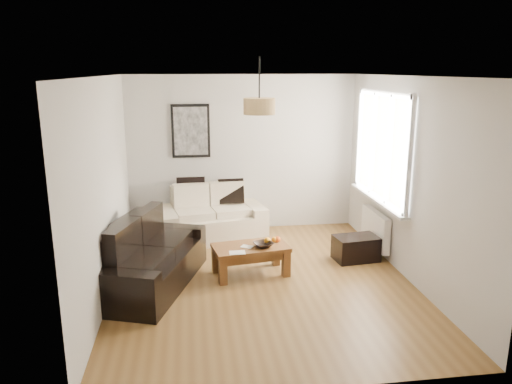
{
  "coord_description": "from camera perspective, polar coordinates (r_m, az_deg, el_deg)",
  "views": [
    {
      "loc": [
        -0.89,
        -5.82,
        2.68
      ],
      "look_at": [
        0.0,
        0.6,
        1.05
      ],
      "focal_mm": 34.39,
      "sensor_mm": 36.0,
      "label": 1
    }
  ],
  "objects": [
    {
      "name": "pendant_shade",
      "position": [
        6.2,
        0.38,
        9.95
      ],
      "size": [
        0.4,
        0.4,
        0.2
      ],
      "primitive_type": "cylinder",
      "color": "tan",
      "rests_on": "ceiling"
    },
    {
      "name": "loveseat_cream",
      "position": [
        7.94,
        -5.2,
        -2.54
      ],
      "size": [
        1.8,
        1.19,
        0.83
      ],
      "primitive_type": null,
      "rotation": [
        0.0,
        0.0,
        0.18
      ],
      "color": "#B9AE95",
      "rests_on": "floor"
    },
    {
      "name": "sofa_leather",
      "position": [
        6.36,
        -12.33,
        -7.16
      ],
      "size": [
        1.48,
        2.09,
        0.82
      ],
      "primitive_type": null,
      "rotation": [
        0.0,
        0.0,
        1.24
      ],
      "color": "black",
      "rests_on": "floor"
    },
    {
      "name": "orange_b",
      "position": [
        6.67,
        2.51,
        -5.5
      ],
      "size": [
        0.09,
        0.09,
        0.08
      ],
      "primitive_type": "sphere",
      "rotation": [
        0.0,
        0.0,
        -0.11
      ],
      "color": "#E65513",
      "rests_on": "fruit_bowl"
    },
    {
      "name": "wall_left",
      "position": [
        6.07,
        -17.25,
        0.32
      ],
      "size": [
        0.04,
        4.5,
        2.6
      ],
      "primitive_type": null,
      "color": "silver",
      "rests_on": "floor"
    },
    {
      "name": "cushion_right",
      "position": [
        8.07,
        -2.92,
        0.1
      ],
      "size": [
        0.42,
        0.15,
        0.41
      ],
      "primitive_type": "cube",
      "rotation": [
        0.0,
        0.0,
        0.05
      ],
      "color": "black",
      "rests_on": "loveseat_cream"
    },
    {
      "name": "orange_a",
      "position": [
        6.66,
        2.12,
        -5.54
      ],
      "size": [
        0.08,
        0.08,
        0.08
      ],
      "primitive_type": "sphere",
      "rotation": [
        0.0,
        0.0,
        0.09
      ],
      "color": "orange",
      "rests_on": "fruit_bowl"
    },
    {
      "name": "ceiling",
      "position": [
        5.89,
        0.82,
        13.33
      ],
      "size": [
        3.8,
        4.5,
        0.0
      ],
      "primitive_type": null,
      "color": "white",
      "rests_on": "floor"
    },
    {
      "name": "coffee_table",
      "position": [
        6.61,
        -0.63,
        -7.91
      ],
      "size": [
        1.06,
        0.69,
        0.4
      ],
      "primitive_type": null,
      "rotation": [
        0.0,
        0.0,
        0.16
      ],
      "color": "brown",
      "rests_on": "floor"
    },
    {
      "name": "fruit_bowl",
      "position": [
        6.49,
        0.86,
        -6.13
      ],
      "size": [
        0.32,
        0.32,
        0.06
      ],
      "primitive_type": "imported",
      "rotation": [
        0.0,
        0.0,
        0.35
      ],
      "color": "black",
      "rests_on": "coffee_table"
    },
    {
      "name": "cushion_left",
      "position": [
        8.04,
        -7.57,
        0.11
      ],
      "size": [
        0.46,
        0.14,
        0.46
      ],
      "primitive_type": "cube",
      "rotation": [
        0.0,
        0.0,
        0.01
      ],
      "color": "black",
      "rests_on": "loveseat_cream"
    },
    {
      "name": "radiator",
      "position": [
        7.52,
        13.7,
        -4.13
      ],
      "size": [
        0.1,
        0.9,
        0.52
      ],
      "primitive_type": "cube",
      "color": "white",
      "rests_on": "wall_right"
    },
    {
      "name": "ottoman",
      "position": [
        7.24,
        11.56,
        -6.42
      ],
      "size": [
        0.66,
        0.47,
        0.35
      ],
      "primitive_type": "cube",
      "rotation": [
        0.0,
        0.0,
        0.12
      ],
      "color": "black",
      "rests_on": "floor"
    },
    {
      "name": "wall_front",
      "position": [
        3.93,
        5.72,
        -6.52
      ],
      "size": [
        3.8,
        0.04,
        2.6
      ],
      "primitive_type": null,
      "color": "silver",
      "rests_on": "floor"
    },
    {
      "name": "orange_c",
      "position": [
        6.61,
        1.33,
        -5.69
      ],
      "size": [
        0.11,
        0.11,
        0.09
      ],
      "primitive_type": "sphere",
      "rotation": [
        0.0,
        0.0,
        -0.19
      ],
      "color": "orange",
      "rests_on": "fruit_bowl"
    },
    {
      "name": "wall_right",
      "position": [
        6.6,
        17.32,
        1.4
      ],
      "size": [
        0.04,
        4.5,
        2.6
      ],
      "primitive_type": null,
      "color": "silver",
      "rests_on": "floor"
    },
    {
      "name": "papers",
      "position": [
        6.3,
        -2.2,
        -7.05
      ],
      "size": [
        0.21,
        0.15,
        0.01
      ],
      "primitive_type": "cube",
      "rotation": [
        0.0,
        0.0,
        -0.02
      ],
      "color": "beige",
      "rests_on": "coffee_table"
    },
    {
      "name": "window_bay",
      "position": [
        7.25,
        14.56,
        5.09
      ],
      "size": [
        0.14,
        1.9,
        1.6
      ],
      "primitive_type": null,
      "color": "white",
      "rests_on": "wall_right"
    },
    {
      "name": "poster",
      "position": [
        8.1,
        -7.6,
        7.04
      ],
      "size": [
        0.62,
        0.04,
        0.87
      ],
      "primitive_type": null,
      "color": "black",
      "rests_on": "wall_back"
    },
    {
      "name": "floor",
      "position": [
        6.47,
        0.74,
        -10.36
      ],
      "size": [
        4.5,
        4.5,
        0.0
      ],
      "primitive_type": "plane",
      "color": "brown",
      "rests_on": "ground"
    },
    {
      "name": "wall_back",
      "position": [
        8.24,
        -1.57,
        4.46
      ],
      "size": [
        3.8,
        0.04,
        2.6
      ],
      "primitive_type": null,
      "color": "silver",
      "rests_on": "floor"
    }
  ]
}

